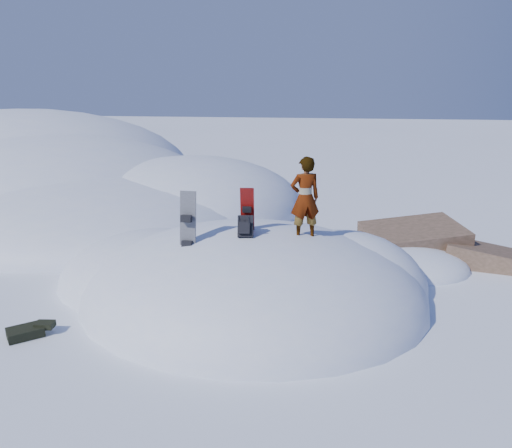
% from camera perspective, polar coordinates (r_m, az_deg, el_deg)
% --- Properties ---
extents(ground, '(120.00, 120.00, 0.00)m').
position_cam_1_polar(ground, '(10.32, -0.44, -8.50)').
color(ground, white).
rests_on(ground, ground).
extents(snow_mound, '(8.00, 6.00, 3.00)m').
position_cam_1_polar(snow_mound, '(10.56, -1.14, -7.92)').
color(snow_mound, white).
rests_on(snow_mound, ground).
extents(snow_ridge, '(21.50, 18.50, 6.40)m').
position_cam_1_polar(snow_ridge, '(23.00, -22.45, 3.80)').
color(snow_ridge, white).
rests_on(snow_ridge, ground).
extents(rock_outcrop, '(4.68, 4.41, 1.68)m').
position_cam_1_polar(rock_outcrop, '(13.16, 18.11, -3.84)').
color(rock_outcrop, brown).
rests_on(rock_outcrop, ground).
extents(snowboard_red, '(0.28, 0.23, 1.40)m').
position_cam_1_polar(snowboard_red, '(9.66, -0.99, 0.25)').
color(snowboard_red, '#B20C09').
rests_on(snowboard_red, snow_mound).
extents(snowboard_dark, '(0.32, 0.25, 1.62)m').
position_cam_1_polar(snowboard_dark, '(9.31, -7.82, -1.12)').
color(snowboard_dark, black).
rests_on(snowboard_dark, snow_mound).
extents(backpack, '(0.34, 0.42, 0.49)m').
position_cam_1_polar(backpack, '(9.33, -1.22, -0.34)').
color(backpack, black).
rests_on(backpack, snow_mound).
extents(gear_pile, '(0.79, 0.69, 0.21)m').
position_cam_1_polar(gear_pile, '(9.68, -24.56, -11.06)').
color(gear_pile, black).
rests_on(gear_pile, ground).
extents(person, '(0.68, 0.57, 1.59)m').
position_cam_1_polar(person, '(9.49, 5.61, 2.95)').
color(person, slate).
rests_on(person, snow_mound).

